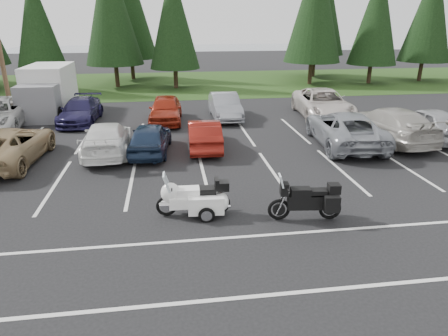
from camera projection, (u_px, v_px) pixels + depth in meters
ground at (193, 189)px, 14.05m from camera, size 120.00×120.00×0.00m
grass_strip at (175, 84)px, 36.28m from camera, size 80.00×16.00×0.01m
lake_water at (195, 54)px, 65.51m from camera, size 70.00×50.00×0.02m
box_truck at (46, 92)px, 24.08m from camera, size 2.40×5.60×2.90m
stall_markings at (190, 169)px, 15.91m from camera, size 32.00×16.00×0.01m
conifer_3 at (36, 23)px, 30.65m from camera, size 3.87×3.87×9.02m
conifer_4 at (110, 6)px, 32.30m from camera, size 4.80×4.80×11.17m
conifer_5 at (173, 18)px, 32.07m from camera, size 4.14×4.14×9.63m
conifer_6 at (315, 4)px, 33.70m from camera, size 4.93×4.93×11.48m
conifer_7 at (377, 15)px, 34.45m from camera, size 4.27×4.27×9.94m
conifer_8 at (430, 11)px, 35.78m from camera, size 4.53×4.53×10.56m
conifer_back_b at (128, 4)px, 36.61m from camera, size 4.97×4.97×11.58m
car_near_2 at (9, 145)px, 16.36m from camera, size 2.79×5.44×1.47m
car_near_3 at (107, 138)px, 17.45m from camera, size 2.11×4.82×1.38m
car_near_4 at (150, 138)px, 17.52m from camera, size 2.00×4.17×1.37m
car_near_5 at (204, 134)px, 18.16m from camera, size 1.53×4.09×1.34m
car_near_6 at (345, 128)px, 18.61m from camera, size 3.19×5.96×1.59m
car_near_7 at (389, 124)px, 19.24m from camera, size 2.81×5.82×1.63m
car_near_8 at (430, 123)px, 19.61m from camera, size 1.86×4.58×1.56m
car_far_1 at (80, 111)px, 22.69m from camera, size 2.11×4.73×1.35m
car_far_2 at (166, 109)px, 22.71m from camera, size 2.00×4.48×1.50m
car_far_3 at (225, 106)px, 23.59m from camera, size 1.58×4.43×1.45m
car_far_4 at (323, 104)px, 23.79m from camera, size 3.26×6.15×1.65m
touring_motorcycle at (193, 194)px, 11.99m from camera, size 2.51×0.83×1.38m
cargo_trailer at (206, 205)px, 12.02m from camera, size 1.59×0.96×0.71m
adventure_motorcycle at (305, 197)px, 11.66m from camera, size 2.49×1.10×1.47m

